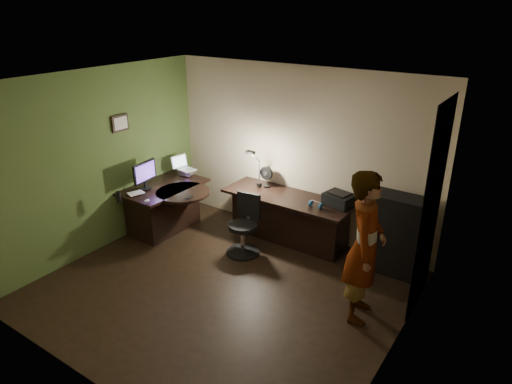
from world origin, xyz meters
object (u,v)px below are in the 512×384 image
Objects in this scene: cabinet at (395,234)px; person at (365,247)px; desk_right at (287,219)px; monitor at (144,179)px; office_chair at (243,226)px; desk_left at (165,208)px.

cabinet is 1.25m from person.
monitor reaches higher than desk_right.
monitor reaches higher than office_chair.
desk_left is 3.59m from person.
desk_left is at bearing 59.44° from monitor.
person is at bearing -33.11° from desk_right.
desk_left is 1.52m from office_chair.
desk_right is 1.69m from cabinet.
desk_left is 1.49× the size of office_chair.
desk_right is at bearing -176.74° from cabinet.
desk_left is 0.73× the size of person.
office_chair is at bearing -158.32° from cabinet.
desk_left is 3.65m from cabinet.
monitor is (-1.98, -1.06, 0.58)m from desk_right.
monitor is at bearing -151.49° from desk_right.
desk_right is 2.32m from monitor.
monitor reaches higher than desk_left.
cabinet is 2.17m from office_chair.
cabinet is at bearing 14.45° from desk_left.
desk_left is at bearing 174.58° from office_chair.
desk_left is at bearing -156.73° from desk_right.
person is at bearing -7.46° from monitor.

